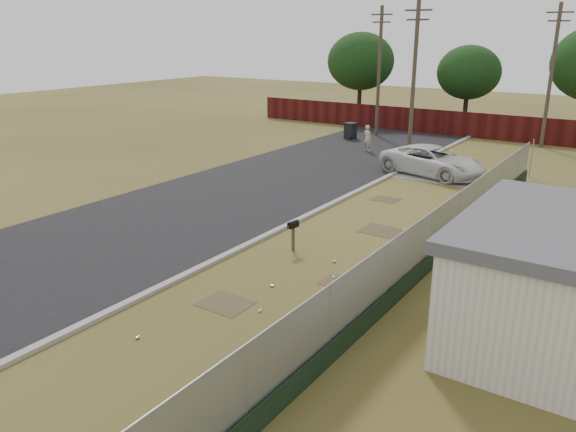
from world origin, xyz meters
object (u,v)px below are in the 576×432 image
Objects in this scene: fire_hydrant at (166,424)px; trash_bin at (350,131)px; pickup_truck at (433,161)px; pedestrian at (367,138)px; mailbox at (293,227)px.

trash_bin reaches higher than fire_hydrant.
pickup_truck is at bearing -39.45° from trash_bin.
trash_bin is at bearing -31.15° from pedestrian.
pedestrian is at bearing 108.64° from fire_hydrant.
fire_hydrant is at bearing -70.36° from mailbox.
fire_hydrant is 0.71× the size of mailbox.
pickup_truck reaches higher than fire_hydrant.
pedestrian reaches higher than pickup_truck.
trash_bin is at bearing 64.06° from pickup_truck.
fire_hydrant is 0.14× the size of pickup_truck.
mailbox is 0.95× the size of trash_bin.
fire_hydrant is at bearing 125.53° from pedestrian.
mailbox is 13.16m from pickup_truck.
fire_hydrant is 0.67× the size of trash_bin.
pedestrian is at bearing -48.04° from trash_bin.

